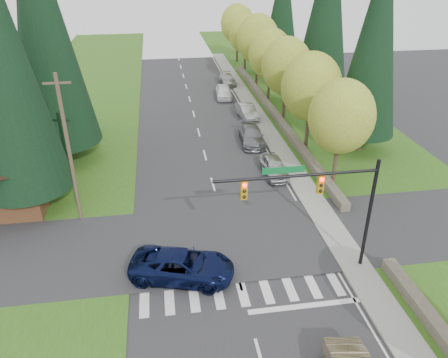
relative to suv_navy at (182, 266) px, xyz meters
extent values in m
plane|color=#28282B|center=(3.07, -5.00, -0.80)|extent=(120.00, 120.00, 0.00)
cube|color=#325316|center=(16.07, 15.00, -0.77)|extent=(14.00, 110.00, 0.06)
cube|color=#325316|center=(-9.93, 15.00, -0.77)|extent=(14.00, 110.00, 0.06)
cube|color=#28282B|center=(3.07, 3.00, -0.80)|extent=(120.00, 8.00, 0.10)
cube|color=gray|center=(9.97, 17.00, -0.73)|extent=(1.80, 80.00, 0.13)
cube|color=gray|center=(9.12, 17.00, -0.73)|extent=(0.20, 80.00, 0.13)
cube|color=#4C4438|center=(11.67, 25.00, -0.45)|extent=(0.70, 40.00, 0.70)
cylinder|color=black|center=(10.27, -0.50, 2.60)|extent=(0.20, 0.20, 6.80)
cylinder|color=black|center=(5.97, -0.50, 5.40)|extent=(8.60, 0.16, 0.16)
cube|color=#0C662D|center=(5.27, -0.45, 5.75)|extent=(2.20, 0.04, 0.35)
cube|color=#BF8C0C|center=(7.27, -0.50, 4.80)|extent=(0.32, 0.24, 1.00)
sphere|color=#FF0C05|center=(7.27, -0.64, 5.15)|extent=(0.22, 0.22, 0.22)
cube|color=#BF8C0C|center=(3.27, -0.50, 4.80)|extent=(0.32, 0.24, 1.00)
sphere|color=#FF0C05|center=(3.27, -0.64, 5.15)|extent=(0.22, 0.22, 0.22)
cube|color=#4C2D19|center=(-11.93, 10.00, 0.80)|extent=(6.00, 6.00, 3.20)
cylinder|color=#473828|center=(-6.43, 7.00, 4.20)|extent=(0.24, 0.24, 10.00)
cube|color=#473828|center=(-6.43, 7.00, 8.60)|extent=(1.60, 0.10, 0.12)
cylinder|color=#38281C|center=(12.27, 9.00, 1.58)|extent=(0.32, 0.32, 4.76)
ellipsoid|color=olive|center=(12.27, 9.00, 4.81)|extent=(4.80, 4.80, 5.52)
cylinder|color=#38281C|center=(12.37, 16.00, 1.67)|extent=(0.32, 0.32, 4.93)
ellipsoid|color=olive|center=(12.37, 16.00, 5.01)|extent=(5.20, 5.20, 5.98)
cylinder|color=#38281C|center=(12.17, 23.00, 1.72)|extent=(0.32, 0.32, 5.04)
ellipsoid|color=olive|center=(12.17, 23.00, 5.14)|extent=(5.00, 5.00, 5.75)
cylinder|color=#38281C|center=(12.27, 30.00, 1.61)|extent=(0.32, 0.32, 4.82)
ellipsoid|color=olive|center=(12.27, 30.00, 4.88)|extent=(5.00, 5.00, 5.75)
cylinder|color=#38281C|center=(12.37, 37.00, 1.78)|extent=(0.32, 0.32, 5.15)
ellipsoid|color=olive|center=(12.37, 37.00, 5.27)|extent=(5.40, 5.40, 6.21)
cylinder|color=#38281C|center=(12.17, 44.00, 1.55)|extent=(0.32, 0.32, 4.70)
ellipsoid|color=olive|center=(12.17, 44.00, 4.75)|extent=(4.80, 4.80, 5.52)
cylinder|color=#38281C|center=(12.27, 51.00, 1.69)|extent=(0.32, 0.32, 4.98)
ellipsoid|color=olive|center=(12.27, 51.00, 5.08)|extent=(5.20, 5.20, 5.98)
cylinder|color=#38281C|center=(-9.93, 9.00, 0.20)|extent=(0.50, 0.50, 2.00)
cylinder|color=#38281C|center=(-12.93, 13.00, 0.20)|extent=(0.50, 0.50, 2.00)
cylinder|color=#38281C|center=(-8.93, 17.00, 0.20)|extent=(0.50, 0.50, 2.00)
cone|color=black|center=(-8.93, 17.00, 10.50)|extent=(6.46, 6.46, 19.00)
cylinder|color=#38281C|center=(-10.93, 23.00, 0.20)|extent=(0.50, 0.50, 2.00)
cone|color=black|center=(-10.93, 23.00, 9.50)|extent=(5.78, 5.78, 17.00)
cylinder|color=#38281C|center=(17.07, 15.00, 0.20)|extent=(0.50, 0.50, 2.00)
cone|color=black|center=(17.07, 15.00, 9.00)|extent=(5.44, 5.44, 16.00)
cylinder|color=#38281C|center=(18.07, 29.00, 0.20)|extent=(0.50, 0.50, 2.00)
cone|color=black|center=(18.07, 29.00, 10.00)|extent=(6.12, 6.12, 18.00)
cylinder|color=#38281C|center=(17.07, 43.00, 0.20)|extent=(0.50, 0.50, 2.00)
cone|color=black|center=(17.07, 43.00, 8.50)|extent=(5.10, 5.10, 15.00)
imported|color=#0B1237|center=(0.00, 0.00, 0.00)|extent=(6.26, 4.16, 1.60)
imported|color=#B1B2B6|center=(8.17, 11.41, -0.07)|extent=(1.74, 4.29, 1.46)
imported|color=slate|center=(7.74, 18.06, -0.06)|extent=(2.41, 5.25, 1.49)
imported|color=#B5B5BA|center=(8.67, 24.86, -0.06)|extent=(1.95, 4.59, 1.47)
imported|color=white|center=(7.27, 32.28, -0.02)|extent=(2.20, 4.72, 1.56)
imported|color=#A8A7AC|center=(8.67, 38.07, -0.13)|extent=(1.99, 4.65, 1.34)
camera|label=1|loc=(-0.61, -19.16, 15.55)|focal=35.00mm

